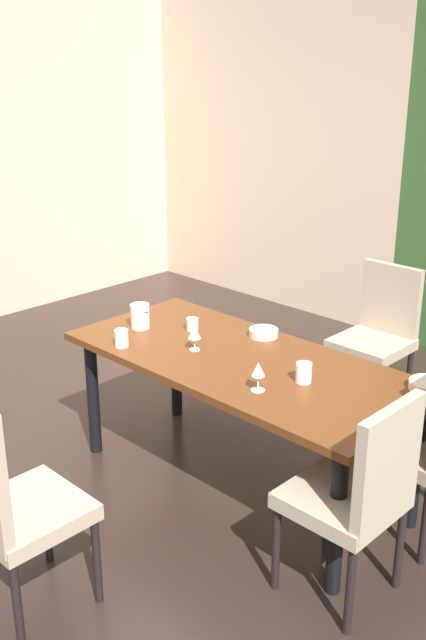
# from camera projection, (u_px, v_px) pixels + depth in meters

# --- Properties ---
(ground_plane) EXTENTS (5.89, 5.87, 0.02)m
(ground_plane) POSITION_uv_depth(u_px,v_px,m) (135.00, 470.00, 4.07)
(ground_plane) COLOR black
(back_panel_interior) EXTENTS (2.86, 0.10, 2.87)m
(back_panel_interior) POSITION_uv_depth(u_px,v_px,m) (266.00, 147.00, 6.50)
(back_panel_interior) COLOR beige
(back_panel_interior) RESTS_ON ground_plane
(dining_table) EXTENTS (1.91, 0.86, 0.76)m
(dining_table) POSITION_uv_depth(u_px,v_px,m) (241.00, 373.00, 3.69)
(dining_table) COLOR #5A2E14
(dining_table) RESTS_ON ground_plane
(chair_head_near) EXTENTS (0.44, 0.44, 1.05)m
(chair_head_near) POSITION_uv_depth(u_px,v_px,m) (6.00, 498.00, 2.82)
(chair_head_near) COLOR tan
(chair_head_near) RESTS_ON ground_plane
(chair_head_far) EXTENTS (0.44, 0.45, 0.95)m
(chair_head_far) POSITION_uv_depth(u_px,v_px,m) (379.00, 330.00, 4.65)
(chair_head_far) COLOR tan
(chair_head_far) RESTS_ON ground_plane
(chair_right_near) EXTENTS (0.44, 0.44, 0.96)m
(chair_right_near) POSITION_uv_depth(u_px,v_px,m) (359.00, 491.00, 2.92)
(chair_right_near) COLOR tan
(chair_right_near) RESTS_ON ground_plane
(wine_glass_west) EXTENTS (0.07, 0.07, 0.13)m
(wine_glass_west) POSITION_uv_depth(u_px,v_px,m) (194.00, 333.00, 3.73)
(wine_glass_west) COLOR silver
(wine_glass_west) RESTS_ON dining_table
(wine_glass_east) EXTENTS (0.07, 0.07, 0.14)m
(wine_glass_east) POSITION_uv_depth(u_px,v_px,m) (258.00, 371.00, 3.26)
(wine_glass_east) COLOR silver
(wine_glass_east) RESTS_ON dining_table
(serving_bowl_near_window) EXTENTS (0.16, 0.16, 0.04)m
(serving_bowl_near_window) POSITION_uv_depth(u_px,v_px,m) (264.00, 333.00, 3.93)
(serving_bowl_near_window) COLOR beige
(serving_bowl_near_window) RESTS_ON dining_table
(cup_front) EXTENTS (0.07, 0.07, 0.07)m
(cup_front) POSITION_uv_depth(u_px,v_px,m) (192.00, 324.00, 4.02)
(cup_front) COLOR white
(cup_front) RESTS_ON dining_table
(cup_south) EXTENTS (0.07, 0.07, 0.10)m
(cup_south) POSITION_uv_depth(u_px,v_px,m) (121.00, 338.00, 3.79)
(cup_south) COLOR white
(cup_south) RESTS_ON dining_table
(cup_center) EXTENTS (0.08, 0.08, 0.10)m
(cup_center) POSITION_uv_depth(u_px,v_px,m) (304.00, 373.00, 3.37)
(cup_center) COLOR white
(cup_center) RESTS_ON dining_table
(pitcher_left) EXTENTS (0.12, 0.11, 0.14)m
(pitcher_left) POSITION_uv_depth(u_px,v_px,m) (140.00, 316.00, 4.04)
(pitcher_left) COLOR #F8E1D1
(pitcher_left) RESTS_ON dining_table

